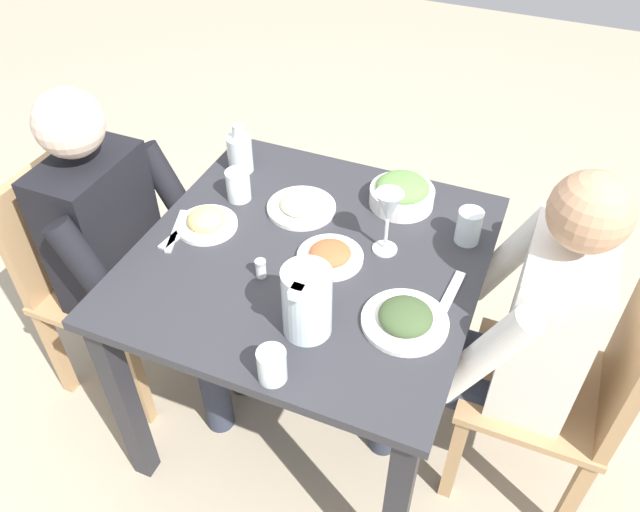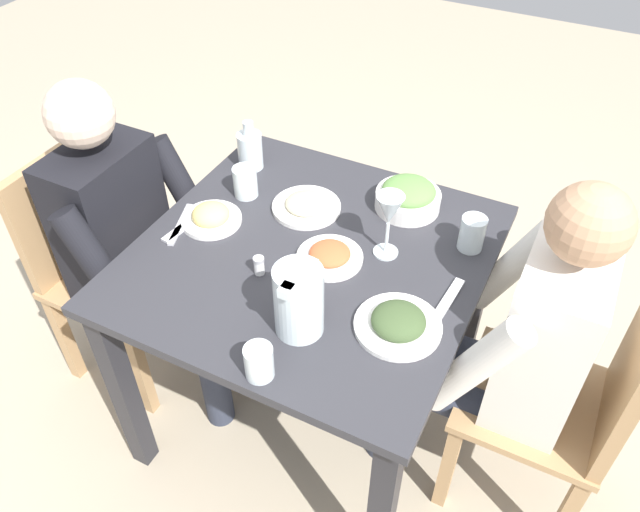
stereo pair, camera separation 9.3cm
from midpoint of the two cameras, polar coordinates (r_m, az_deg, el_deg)
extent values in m
plane|color=tan|center=(2.31, 0.47, -13.74)|extent=(8.00, 8.00, 0.00)
cube|color=#2D2D33|center=(1.75, 0.61, -0.11)|extent=(0.94, 0.94, 0.03)
cube|color=#232328|center=(2.22, 15.08, -4.08)|extent=(0.06, 0.06, 0.72)
cube|color=#232328|center=(1.98, -16.12, -11.79)|extent=(0.06, 0.06, 0.72)
cube|color=#232328|center=(2.42, -3.92, 2.22)|extent=(0.06, 0.06, 0.72)
cube|color=tan|center=(2.22, 24.19, -13.61)|extent=(0.04, 0.04, 0.41)
cube|color=tan|center=(2.00, 12.94, -18.14)|extent=(0.04, 0.04, 0.41)
cube|color=tan|center=(2.20, 15.56, -10.99)|extent=(0.04, 0.04, 0.41)
cube|color=tan|center=(1.92, 20.38, -12.31)|extent=(0.40, 0.40, 0.03)
cube|color=tan|center=(1.78, 27.71, -9.70)|extent=(0.38, 0.04, 0.42)
cube|color=tan|center=(2.55, -16.13, -1.90)|extent=(0.04, 0.04, 0.41)
cube|color=tan|center=(2.40, -21.18, -6.91)|extent=(0.04, 0.04, 0.41)
cube|color=tan|center=(2.37, -9.82, -4.52)|extent=(0.04, 0.04, 0.41)
cube|color=tan|center=(2.21, -14.79, -10.19)|extent=(0.04, 0.04, 0.41)
cube|color=tan|center=(2.22, -16.54, -1.95)|extent=(0.40, 0.40, 0.03)
cube|color=tan|center=(2.19, -21.25, 3.76)|extent=(0.38, 0.04, 0.42)
cube|color=silver|center=(1.73, 21.48, -6.87)|extent=(0.32, 0.20, 0.50)
sphere|color=tan|center=(1.49, 25.00, 2.59)|extent=(0.19, 0.19, 0.19)
cylinder|color=#2D3342|center=(1.88, 13.19, -12.49)|extent=(0.11, 0.38, 0.11)
cylinder|color=#2D3342|center=(2.06, 7.18, -13.79)|extent=(0.10, 0.10, 0.44)
cylinder|color=silver|center=(1.57, 15.45, -9.74)|extent=(0.08, 0.23, 0.37)
cylinder|color=#2D3342|center=(1.99, 14.61, -8.82)|extent=(0.11, 0.38, 0.11)
cylinder|color=#2D3342|center=(2.15, 8.86, -10.38)|extent=(0.10, 0.10, 0.44)
cylinder|color=silver|center=(1.85, 18.63, -0.79)|extent=(0.08, 0.23, 0.37)
cube|color=black|center=(2.04, -17.31, 3.08)|extent=(0.32, 0.20, 0.50)
sphere|color=beige|center=(1.84, -19.67, 12.04)|extent=(0.19, 0.19, 0.19)
cylinder|color=#2D3342|center=(2.16, -10.60, -2.75)|extent=(0.11, 0.38, 0.11)
cylinder|color=#2D3342|center=(2.22, -5.94, -7.81)|extent=(0.10, 0.10, 0.44)
cylinder|color=black|center=(2.06, -10.98, 5.74)|extent=(0.08, 0.23, 0.37)
cylinder|color=#2D3342|center=(2.08, -13.25, -5.70)|extent=(0.11, 0.38, 0.11)
cylinder|color=#2D3342|center=(2.14, -8.33, -10.90)|extent=(0.10, 0.10, 0.44)
cylinder|color=black|center=(1.84, -18.08, -1.07)|extent=(0.08, 0.23, 0.37)
cylinder|color=silver|center=(1.47, -0.14, -4.15)|extent=(0.12, 0.12, 0.19)
cube|color=silver|center=(1.51, 1.14, -2.06)|extent=(0.02, 0.02, 0.11)
cube|color=silver|center=(1.38, -1.16, -3.22)|extent=(0.04, 0.03, 0.02)
cylinder|color=white|center=(1.90, 9.38, 4.99)|extent=(0.19, 0.19, 0.05)
ellipsoid|color=#608E47|center=(1.88, 9.50, 5.85)|extent=(0.16, 0.16, 0.06)
cylinder|color=white|center=(1.88, 0.17, 4.44)|extent=(0.21, 0.21, 0.01)
ellipsoid|color=#B7AD89|center=(1.87, 0.18, 4.79)|extent=(0.13, 0.13, 0.03)
cylinder|color=white|center=(1.86, -8.43, 3.25)|extent=(0.18, 0.18, 0.01)
ellipsoid|color=#E0C670|center=(1.84, -8.49, 3.73)|extent=(0.11, 0.11, 0.06)
cylinder|color=white|center=(1.56, 8.81, -6.36)|extent=(0.22, 0.22, 0.01)
ellipsoid|color=#3D512D|center=(1.54, 8.88, -5.88)|extent=(0.13, 0.13, 0.06)
cylinder|color=white|center=(1.72, 2.50, -0.11)|extent=(0.18, 0.18, 0.01)
ellipsoid|color=#CC5B33|center=(1.71, 2.52, 0.27)|extent=(0.11, 0.11, 0.04)
cylinder|color=silver|center=(1.42, -3.69, -9.66)|extent=(0.07, 0.07, 0.09)
cylinder|color=silver|center=(1.93, -5.44, 6.70)|extent=(0.07, 0.07, 0.10)
cylinder|color=silver|center=(1.78, 15.14, 1.97)|extent=(0.07, 0.07, 0.10)
cylinder|color=silver|center=(1.75, 7.50, 0.32)|extent=(0.07, 0.07, 0.01)
cylinder|color=silver|center=(1.71, 7.65, 1.64)|extent=(0.01, 0.01, 0.10)
cone|color=silver|center=(1.66, 7.95, 4.13)|extent=(0.08, 0.08, 0.09)
cylinder|color=silver|center=(2.05, -5.07, 9.48)|extent=(0.08, 0.08, 0.12)
cylinder|color=white|center=(2.06, -5.03, 8.92)|extent=(0.07, 0.07, 0.07)
cylinder|color=silver|center=(2.00, -5.21, 11.45)|extent=(0.03, 0.03, 0.04)
cylinder|color=white|center=(1.67, -3.97, -1.04)|extent=(0.03, 0.03, 0.04)
cylinder|color=#B2B2B7|center=(1.65, -4.02, -0.35)|extent=(0.03, 0.03, 0.01)
cube|color=silver|center=(1.85, -10.77, 2.71)|extent=(0.17, 0.05, 0.01)
cube|color=silver|center=(1.86, -11.19, 2.82)|extent=(0.18, 0.07, 0.01)
cube|color=silver|center=(1.64, 13.15, -3.96)|extent=(0.17, 0.04, 0.01)
camera|label=1|loc=(0.05, -88.46, 1.40)|focal=35.17mm
camera|label=2|loc=(0.05, 91.54, -1.40)|focal=35.17mm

